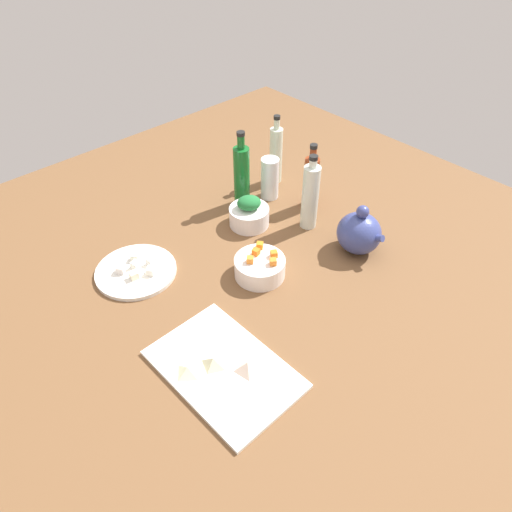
{
  "coord_description": "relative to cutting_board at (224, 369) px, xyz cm",
  "views": [
    {
      "loc": [
        74.81,
        -69.41,
        96.43
      ],
      "look_at": [
        0.0,
        0.0,
        8.0
      ],
      "focal_mm": 34.01,
      "sensor_mm": 36.0,
      "label": 1
    }
  ],
  "objects": [
    {
      "name": "bottle_2",
      "position": [
        -47.79,
        48.09,
        10.45
      ],
      "size": [
        5.22,
        5.22,
        26.04
      ],
      "color": "#146024",
      "rests_on": "tabletop"
    },
    {
      "name": "tofu_cube_3",
      "position": [
        -37.89,
        5.41,
        1.8
      ],
      "size": [
        3.02,
        3.02,
        2.2
      ],
      "primitive_type": "cube",
      "rotation": [
        0.0,
        0.0,
        2.12
      ],
      "color": "white",
      "rests_on": "plate_tofu"
    },
    {
      "name": "cutting_board",
      "position": [
        0.0,
        0.0,
        0.0
      ],
      "size": [
        34.8,
        23.24,
        1.0
      ],
      "primitive_type": "cube",
      "rotation": [
        0.0,
        0.0,
        0.01
      ],
      "color": "white",
      "rests_on": "tabletop"
    },
    {
      "name": "carrot_cube_1",
      "position": [
        -20.2,
        29.12,
        6.01
      ],
      "size": [
        2.17,
        2.17,
        1.8
      ],
      "primitive_type": "cube",
      "rotation": [
        0.0,
        0.0,
        1.8
      ],
      "color": "orange",
      "rests_on": "bowl_carrots"
    },
    {
      "name": "tofu_cube_0",
      "position": [
        -42.89,
        3.63,
        1.8
      ],
      "size": [
        2.7,
        2.7,
        2.2
      ],
      "primitive_type": "cube",
      "rotation": [
        0.0,
        0.0,
        0.26
      ],
      "color": "white",
      "rests_on": "plate_tofu"
    },
    {
      "name": "teapot",
      "position": [
        -6.43,
        57.0,
        5.85
      ],
      "size": [
        14.89,
        12.57,
        15.64
      ],
      "color": "#384384",
      "rests_on": "tabletop"
    },
    {
      "name": "bottle_0",
      "position": [
        -50.46,
        66.25,
        10.05
      ],
      "size": [
        4.44,
        4.44,
        24.62
      ],
      "color": "silver",
      "rests_on": "tabletop"
    },
    {
      "name": "tofu_cube_2",
      "position": [
        -45.98,
        5.45,
        1.8
      ],
      "size": [
        3.1,
        3.1,
        2.2
      ],
      "primitive_type": "cube",
      "rotation": [
        0.0,
        0.0,
        0.69
      ],
      "color": "white",
      "rests_on": "plate_tofu"
    },
    {
      "name": "carrot_cube_3",
      "position": [
        -16.37,
        32.01,
        6.01
      ],
      "size": [
        2.47,
        2.47,
        1.8
      ],
      "primitive_type": "cube",
      "rotation": [
        0.0,
        0.0,
        2.61
      ],
      "color": "orange",
      "rests_on": "bowl_carrots"
    },
    {
      "name": "dumpling_1",
      "position": [
        4.15,
        3.61,
        1.85
      ],
      "size": [
        6.65,
        6.69,
        2.69
      ],
      "primitive_type": "pyramid",
      "rotation": [
        0.0,
        0.0,
        0.96
      ],
      "color": "beige",
      "rests_on": "cutting_board"
    },
    {
      "name": "tofu_cube_4",
      "position": [
        -44.19,
        -0.39,
        1.8
      ],
      "size": [
        3.08,
        3.08,
        2.2
      ],
      "primitive_type": "cube",
      "rotation": [
        0.0,
        0.0,
        2.21
      ],
      "color": "white",
      "rests_on": "plate_tofu"
    },
    {
      "name": "carrot_cube_4",
      "position": [
        -21.75,
        31.7,
        6.01
      ],
      "size": [
        2.52,
        2.52,
        1.8
      ],
      "primitive_type": "cube",
      "rotation": [
        0.0,
        0.0,
        0.65
      ],
      "color": "orange",
      "rests_on": "bowl_carrots"
    },
    {
      "name": "bowl_carrots",
      "position": [
        -18.01,
        28.2,
        2.31
      ],
      "size": [
        14.23,
        14.23,
        5.61
      ],
      "primitive_type": "cylinder",
      "color": "white",
      "rests_on": "tabletop"
    },
    {
      "name": "dumpling_0",
      "position": [
        -2.18,
        -1.34,
        1.77
      ],
      "size": [
        5.8,
        5.49,
        2.55
      ],
      "primitive_type": "pyramid",
      "rotation": [
        0.0,
        0.0,
        0.36
      ],
      "color": "beige",
      "rests_on": "cutting_board"
    },
    {
      "name": "tabletop",
      "position": [
        -20.41,
        29.0,
        -2.0
      ],
      "size": [
        190.0,
        190.0,
        3.0
      ],
      "primitive_type": "cube",
      "color": "brown",
      "rests_on": "ground"
    },
    {
      "name": "tofu_cube_5",
      "position": [
        -41.3,
        7.67,
        1.8
      ],
      "size": [
        2.47,
        2.47,
        2.2
      ],
      "primitive_type": "cube",
      "rotation": [
        0.0,
        0.0,
        1.7
      ],
      "color": "silver",
      "rests_on": "plate_tofu"
    },
    {
      "name": "plate_tofu",
      "position": [
        -42.35,
        3.1,
        0.1
      ],
      "size": [
        22.74,
        22.74,
        1.2
      ],
      "primitive_type": "cylinder",
      "color": "white",
      "rests_on": "tabletop"
    },
    {
      "name": "dumpling_2",
      "position": [
        -4.48,
        -6.86,
        1.51
      ],
      "size": [
        5.25,
        5.2,
        2.01
      ],
      "primitive_type": "pyramid",
      "rotation": [
        0.0,
        0.0,
        0.13
      ],
      "color": "beige",
      "rests_on": "cutting_board"
    },
    {
      "name": "bowl_greens",
      "position": [
        -37.51,
        41.93,
        2.55
      ],
      "size": [
        12.57,
        12.57,
        6.09
      ],
      "primitive_type": "cylinder",
      "color": "white",
      "rests_on": "tabletop"
    },
    {
      "name": "tofu_cube_1",
      "position": [
        -39.61,
        1.04,
        1.8
      ],
      "size": [
        2.55,
        2.55,
        2.2
      ],
      "primitive_type": "cube",
      "rotation": [
        0.0,
        0.0,
        1.4
      ],
      "color": "#FAEDC9",
      "rests_on": "plate_tofu"
    },
    {
      "name": "bottle_3",
      "position": [
        -31.69,
        63.57,
        8.87
      ],
      "size": [
        4.78,
        4.78,
        22.46
      ],
      "color": "maroon",
      "rests_on": "tabletop"
    },
    {
      "name": "carrot_cube_0",
      "position": [
        -19.06,
        25.56,
        6.01
      ],
      "size": [
        2.54,
        2.54,
        1.8
      ],
      "primitive_type": "cube",
      "rotation": [
        0.0,
        0.0,
        2.31
      ],
      "color": "orange",
      "rests_on": "bowl_carrots"
    },
    {
      "name": "bottle_1",
      "position": [
        -24.49,
        55.26,
        10.44
      ],
      "size": [
        5.15,
        5.15,
        24.74
      ],
      "color": "silver",
      "rests_on": "tabletop"
    },
    {
      "name": "chopped_greens_mound",
      "position": [
        -37.51,
        41.93,
        7.71
      ],
      "size": [
        9.23,
        9.62,
        4.24
      ],
      "primitive_type": "ellipsoid",
      "rotation": [
        0.0,
        0.0,
        1.02
      ],
      "color": "#216E34",
      "rests_on": "bowl_greens"
    },
    {
      "name": "carrot_cube_2",
      "position": [
        -14.21,
        29.57,
        6.01
      ],
      "size": [
        2.53,
        2.53,
        1.8
      ],
      "primitive_type": "cube",
      "rotation": [
        0.0,
        0.0,
        0.91
      ],
      "color": "orange",
      "rests_on": "bowl_carrots"
    },
    {
      "name": "drinking_glass_0",
      "position": [
        -44.49,
        57.62,
        6.68
      ],
      "size": [
        6.03,
        6.03,
        14.36
      ],
      "primitive_type": "cylinder",
      "color": "white",
      "rests_on": "tabletop"
    }
  ]
}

